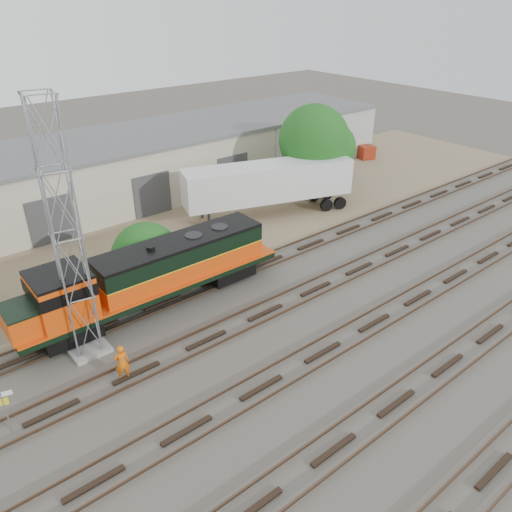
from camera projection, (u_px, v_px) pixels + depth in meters
ground at (283, 326)px, 27.12m from camera, size 140.00×140.00×0.00m
dirt_strip at (150, 233)px, 37.40m from camera, size 80.00×16.00×0.02m
tracks at (323, 352)px, 25.03m from camera, size 80.00×20.40×0.28m
warehouse at (101, 173)px, 41.64m from camera, size 58.40×10.40×5.30m
locomotive at (149, 275)px, 27.61m from camera, size 15.65×2.75×3.76m
signal_tower at (67, 241)px, 22.42m from camera, size 1.87×1.87×12.65m
sign_post at (3, 404)px, 20.02m from camera, size 0.83×0.27×2.09m
worker at (122, 362)px, 23.02m from camera, size 0.79×0.63×1.91m
semi_trailer at (272, 183)px, 39.54m from camera, size 13.78×6.87×4.19m
dumpster_blue at (339, 166)px, 49.36m from camera, size 1.99×1.93×1.50m
dumpster_red at (366, 152)px, 53.63m from camera, size 1.88×1.82×1.40m
tree_mid at (151, 258)px, 30.30m from camera, size 4.43×4.22×4.22m
tree_east at (318, 142)px, 41.79m from camera, size 6.23×5.93×8.00m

